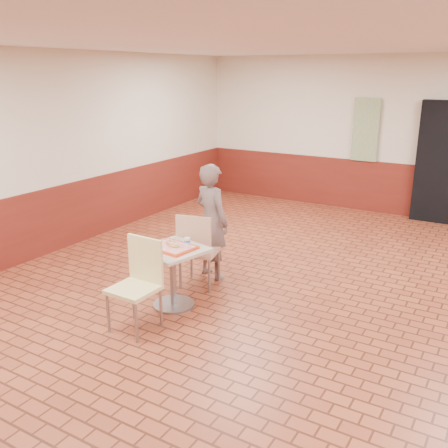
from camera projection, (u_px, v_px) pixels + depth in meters
The scene contains 11 objects.
room_shell at pixel (291, 188), 5.27m from camera, with size 8.01×10.01×3.01m.
wainscot_band at pixel (288, 275), 5.57m from camera, with size 8.00×10.00×1.00m.
promo_poster at pixel (366, 130), 9.59m from camera, with size 0.50×0.03×1.20m, color gray.
main_table at pixel (173, 268), 5.82m from camera, with size 0.68×0.68×0.72m.
chair_main_front at pixel (139, 279), 5.31m from camera, with size 0.47×0.47×1.00m.
chair_main_back at pixel (197, 247), 6.30m from camera, with size 0.55×0.55×0.99m.
customer at pixel (212, 221), 6.61m from camera, with size 0.56×0.37×1.55m, color #6A5552.
serving_tray at pixel (172, 247), 5.74m from camera, with size 0.50×0.39×0.03m.
ring_donut at pixel (170, 242), 5.82m from camera, with size 0.11×0.11×0.03m, color #CD784B.
long_john_donut at pixel (174, 245), 5.70m from camera, with size 0.15×0.07×0.04m.
paper_cup at pixel (187, 241), 5.75m from camera, with size 0.07×0.07×0.09m.
Camera 1 is at (2.03, -4.79, 2.68)m, focal length 40.00 mm.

